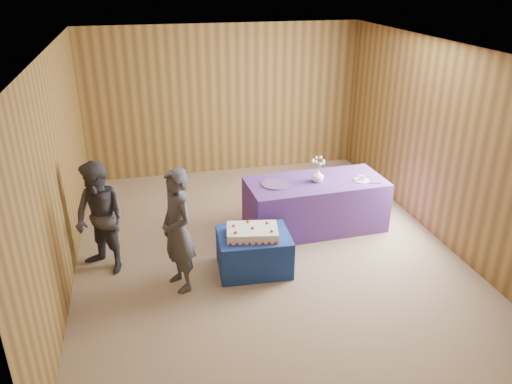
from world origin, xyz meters
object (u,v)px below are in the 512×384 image
object	(u,v)px
cake_table	(254,252)
guest_right	(100,219)
guest_left	(178,231)
serving_table	(315,204)
sheet_cake	(252,232)
vase	(317,175)

from	to	relation	value
cake_table	guest_right	distance (m)	1.96
guest_left	serving_table	bearing A→B (deg)	96.40
guest_left	sheet_cake	bearing A→B (deg)	77.42
serving_table	guest_left	bearing A→B (deg)	-155.23
serving_table	guest_left	size ratio (longest dim) A/B	1.31
guest_left	guest_right	world-z (taller)	guest_left
cake_table	sheet_cake	bearing A→B (deg)	-125.40
serving_table	sheet_cake	distance (m)	1.51
cake_table	vase	world-z (taller)	vase
vase	guest_right	world-z (taller)	guest_right
cake_table	sheet_cake	xyz separation A→B (m)	(-0.03, -0.03, 0.31)
serving_table	vase	bearing A→B (deg)	-84.81
serving_table	sheet_cake	xyz separation A→B (m)	(-1.16, -0.94, 0.18)
guest_right	guest_left	bearing A→B (deg)	11.67
serving_table	guest_right	size ratio (longest dim) A/B	1.37
cake_table	vase	size ratio (longest dim) A/B	4.78
serving_table	guest_right	bearing A→B (deg)	-173.30
vase	guest_right	distance (m)	3.02
cake_table	serving_table	bearing A→B (deg)	41.81
guest_left	guest_right	xyz separation A→B (m)	(-0.90, 0.59, -0.03)
serving_table	guest_right	world-z (taller)	guest_right
vase	guest_right	bearing A→B (deg)	-171.38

